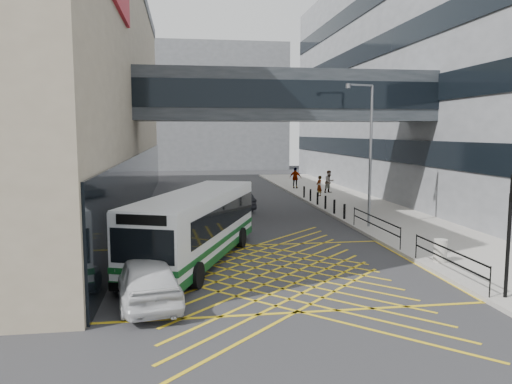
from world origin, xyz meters
name	(u,v)px	position (x,y,z in m)	size (l,w,h in m)	color
ground	(271,271)	(0.00, 0.00, 0.00)	(120.00, 120.00, 0.00)	#333335
building_right	(486,80)	(23.98, 24.00, 10.00)	(24.09, 44.00, 20.00)	slate
building_far	(190,108)	(-2.00, 60.00, 9.00)	(28.00, 16.00, 18.00)	slate
skybridge	(285,97)	(3.00, 12.00, 7.50)	(20.00, 4.10, 3.00)	#30353A
pavement	(359,207)	(9.00, 15.00, 0.08)	(6.00, 54.00, 0.16)	#A9A39A
box_junction	(271,271)	(0.00, 0.00, 0.00)	(12.00, 9.00, 0.01)	gold
bus	(197,225)	(-2.76, 1.89, 1.54)	(5.83, 10.43, 2.88)	silver
car_white	(146,279)	(-4.50, -2.98, 0.78)	(2.00, 4.89, 1.56)	silver
car_dark	(237,200)	(0.41, 15.56, 0.64)	(1.61, 4.10, 1.28)	black
car_silver	(216,188)	(-0.56, 22.86, 0.71)	(1.92, 4.55, 1.42)	#9B9FA4
traffic_light	(512,218)	(6.65, -4.66, 2.70)	(0.28, 0.45, 3.90)	black
street_lamp	(368,147)	(6.64, 7.44, 4.54)	(1.73, 0.65, 7.69)	slate
litter_bin	(440,251)	(6.83, -0.21, 0.62)	(0.53, 0.53, 0.91)	#ADA89E
kerb_railings	(403,235)	(6.15, 1.78, 0.88)	(0.05, 12.54, 1.00)	black
bollards	(321,200)	(6.25, 15.00, 0.61)	(0.14, 10.14, 0.90)	black
pedestrian_a	(319,186)	(7.65, 20.61, 0.99)	(0.66, 0.47, 1.66)	gray
pedestrian_b	(329,182)	(9.15, 22.78, 1.11)	(0.93, 0.54, 1.91)	gray
pedestrian_c	(295,178)	(7.04, 26.54, 1.12)	(1.14, 0.55, 1.92)	gray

